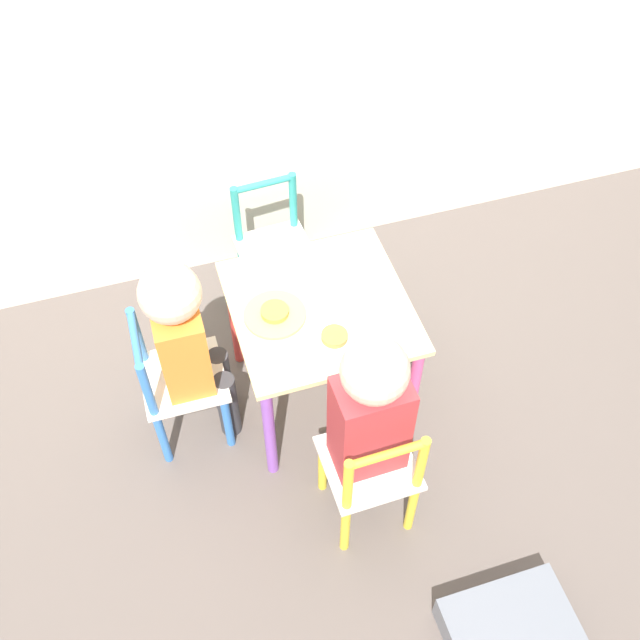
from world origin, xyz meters
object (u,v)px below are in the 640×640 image
object	(u,v)px
plate_left	(275,314)
storage_bin	(510,631)
child_left	(186,338)
chair_yellow	(371,473)
chair_blue	(177,383)
kids_table	(320,322)
plate_front	(334,338)
child_front	(368,414)
chair_teal	(274,252)

from	to	relation	value
plate_left	storage_bin	world-z (taller)	plate_left
child_left	plate_left	world-z (taller)	child_left
chair_yellow	plate_left	world-z (taller)	chair_yellow
chair_blue	storage_bin	world-z (taller)	chair_blue
kids_table	chair_yellow	xyz separation A→B (m)	(0.01, -0.47, -0.14)
chair_yellow	plate_front	size ratio (longest dim) A/B	3.02
kids_table	storage_bin	xyz separation A→B (m)	(0.26, -0.95, -0.36)
chair_blue	kids_table	bearing A→B (deg)	-90.00
storage_bin	chair_yellow	bearing A→B (deg)	118.17
plate_left	chair_yellow	bearing A→B (deg)	-72.37
child_left	plate_front	xyz separation A→B (m)	(0.41, -0.15, 0.02)
kids_table	child_front	size ratio (longest dim) A/B	0.66
kids_table	plate_left	world-z (taller)	plate_left
plate_front	chair_blue	bearing A→B (deg)	162.51
child_left	plate_front	world-z (taller)	child_left
child_front	plate_left	xyz separation A→B (m)	(-0.15, 0.42, 0.00)
chair_yellow	child_front	xyz separation A→B (m)	(-0.00, 0.06, 0.23)
child_left	child_front	bearing A→B (deg)	-134.14
chair_blue	chair_teal	size ratio (longest dim) A/B	1.00
child_left	plate_left	distance (m)	0.27
chair_blue	plate_left	world-z (taller)	chair_blue
child_front	plate_left	distance (m)	0.44
plate_front	plate_left	world-z (taller)	same
plate_front	storage_bin	xyz separation A→B (m)	(0.26, -0.81, -0.45)
chair_yellow	chair_teal	bearing A→B (deg)	-88.84
chair_teal	plate_front	xyz separation A→B (m)	(0.03, -0.62, 0.23)
chair_yellow	plate_front	xyz separation A→B (m)	(-0.01, 0.33, 0.23)
kids_table	chair_teal	size ratio (longest dim) A/B	1.01
child_front	chair_teal	bearing A→B (deg)	-88.76
kids_table	plate_left	xyz separation A→B (m)	(-0.14, 0.00, 0.09)
chair_teal	plate_left	bearing A→B (deg)	-106.97
child_left	chair_blue	bearing A→B (deg)	90.00
plate_left	storage_bin	bearing A→B (deg)	-66.88
kids_table	child_front	bearing A→B (deg)	-89.00
chair_teal	child_left	xyz separation A→B (m)	(-0.39, -0.47, 0.21)
kids_table	plate_left	distance (m)	0.17
storage_bin	plate_left	bearing A→B (deg)	113.12
child_left	storage_bin	xyz separation A→B (m)	(0.68, -0.96, -0.42)
plate_left	child_left	bearing A→B (deg)	178.71
child_left	plate_left	xyz separation A→B (m)	(0.27, -0.01, 0.02)
kids_table	plate_front	bearing A→B (deg)	-90.00
chair_teal	child_left	size ratio (longest dim) A/B	0.69
child_left	storage_bin	distance (m)	1.25
storage_bin	chair_blue	bearing A→B (deg)	127.60
chair_teal	child_left	distance (m)	0.64
kids_table	plate_front	distance (m)	0.17
chair_teal	plate_front	bearing A→B (deg)	-90.77
child_left	storage_bin	bearing A→B (deg)	-143.83
chair_teal	storage_bin	xyz separation A→B (m)	(0.29, -1.42, -0.21)
child_front	storage_bin	distance (m)	0.74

